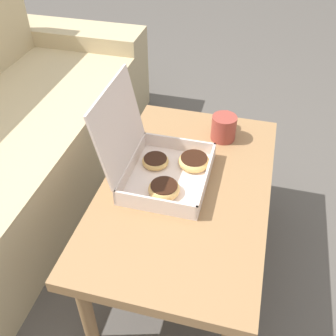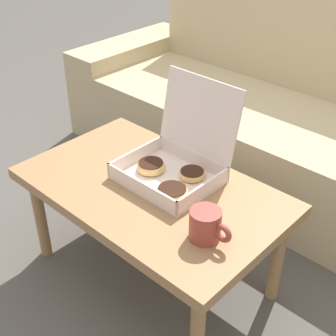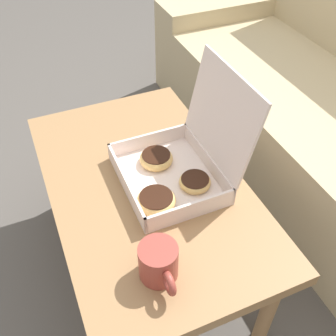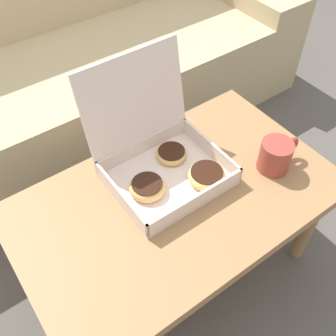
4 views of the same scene
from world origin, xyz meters
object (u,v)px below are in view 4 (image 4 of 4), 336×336
Objects in this scene: couch at (48,77)px; coffee_table at (177,206)px; pastry_box at (165,159)px; coffee_mug at (276,155)px.

couch reaches higher than coffee_table.
couch is 0.94m from coffee_table.
pastry_box reaches higher than coffee_mug.
couch is at bearing 91.73° from pastry_box.
coffee_mug is at bearing -31.77° from pastry_box.
couch reaches higher than coffee_mug.
coffee_table is at bearing -105.14° from pastry_box.
coffee_table is 6.52× the size of coffee_mug.
couch is 16.41× the size of coffee_mug.
pastry_box is at bearing 148.23° from coffee_mug.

